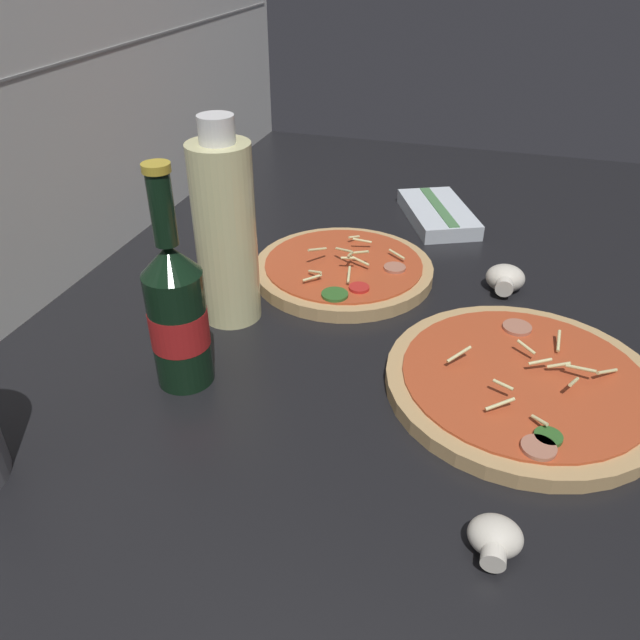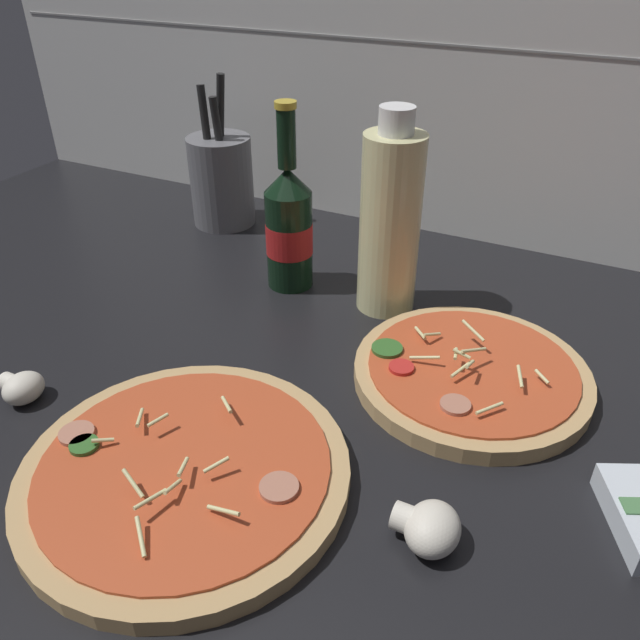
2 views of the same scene
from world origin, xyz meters
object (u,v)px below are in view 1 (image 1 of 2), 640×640
(mushroom_right, at_px, (495,538))
(dish_towel, at_px, (438,214))
(oil_bottle, at_px, (225,232))
(pizza_near, at_px, (523,383))
(mushroom_left, at_px, (505,279))
(pizza_far, at_px, (344,270))
(beer_bottle, at_px, (177,312))

(mushroom_right, xyz_separation_m, dish_towel, (0.64, 0.13, -0.00))
(oil_bottle, bearing_deg, mushroom_right, -128.02)
(pizza_near, bearing_deg, mushroom_left, 8.02)
(pizza_far, relative_size, dish_towel, 1.25)
(beer_bottle, height_order, oil_bottle, oil_bottle)
(oil_bottle, distance_m, dish_towel, 0.44)
(pizza_near, bearing_deg, dish_towel, 19.36)
(oil_bottle, bearing_deg, mushroom_left, -63.51)
(pizza_far, distance_m, dish_towel, 0.25)
(pizza_near, height_order, oil_bottle, oil_bottle)
(mushroom_left, bearing_deg, dish_towel, 29.49)
(pizza_far, bearing_deg, oil_bottle, 142.11)
(pizza_far, distance_m, mushroom_right, 0.47)
(beer_bottle, bearing_deg, pizza_near, -76.33)
(pizza_far, bearing_deg, pizza_near, -127.37)
(pizza_far, height_order, mushroom_right, pizza_far)
(pizza_near, xyz_separation_m, oil_bottle, (0.05, 0.36, 0.11))
(mushroom_left, height_order, dish_towel, mushroom_left)
(mushroom_right, distance_m, dish_towel, 0.65)
(pizza_near, bearing_deg, pizza_far, 52.63)
(pizza_far, bearing_deg, beer_bottle, 159.29)
(mushroom_right, bearing_deg, mushroom_left, 1.85)
(pizza_far, bearing_deg, mushroom_left, -83.90)
(pizza_near, distance_m, oil_bottle, 0.38)
(pizza_far, xyz_separation_m, beer_bottle, (-0.28, 0.10, 0.07))
(pizza_near, xyz_separation_m, beer_bottle, (-0.09, 0.35, 0.08))
(oil_bottle, relative_size, mushroom_left, 4.60)
(mushroom_right, relative_size, dish_towel, 0.23)
(oil_bottle, xyz_separation_m, mushroom_left, (0.16, -0.33, -0.10))
(oil_bottle, bearing_deg, dish_towel, -29.24)
(pizza_far, distance_m, mushroom_left, 0.22)
(pizza_near, height_order, mushroom_left, pizza_near)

